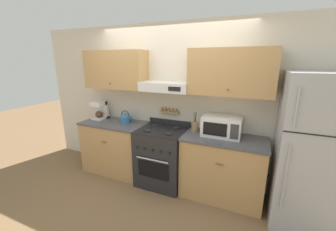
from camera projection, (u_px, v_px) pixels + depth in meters
The scene contains 10 objects.
ground_plane at pixel (155, 191), 3.21m from camera, with size 16.00×16.00×0.00m, color brown.
wall_back at pixel (170, 94), 3.36m from camera, with size 5.20×0.46×2.55m.
counter_left at pixel (116, 146), 3.73m from camera, with size 1.14×0.63×0.92m.
counter_right at pixel (222, 167), 3.00m from camera, with size 1.16×0.63×0.92m.
stove_range at pixel (162, 156), 3.34m from camera, with size 0.74×0.68×1.01m.
refrigerator at pixel (311, 152), 2.42m from camera, with size 0.73×0.78×1.86m.
tea_kettle at pixel (126, 118), 3.58m from camera, with size 0.24×0.19×0.21m.
coffee_maker at pixel (101, 110), 3.81m from camera, with size 0.21×0.26×0.33m.
microwave at pixel (222, 126), 2.95m from camera, with size 0.54×0.38×0.28m.
utensil_crock at pixel (195, 126), 3.10m from camera, with size 0.10×0.10×0.31m.
Camera 1 is at (1.30, -2.48, 1.98)m, focal length 22.00 mm.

